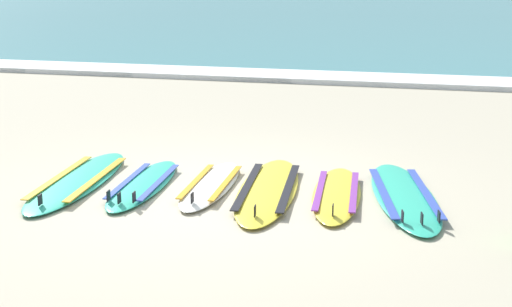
{
  "coord_description": "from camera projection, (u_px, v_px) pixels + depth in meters",
  "views": [
    {
      "loc": [
        2.34,
        -7.39,
        2.51
      ],
      "look_at": [
        0.25,
        1.01,
        0.25
      ],
      "focal_mm": 51.36,
      "sensor_mm": 36.0,
      "label": 1
    }
  ],
  "objects": [
    {
      "name": "ground_plane",
      "position": [
        213.0,
        196.0,
        8.11
      ],
      "size": [
        80.0,
        80.0,
        0.0
      ],
      "primitive_type": "plane",
      "color": "#B7AD93"
    },
    {
      "name": "sea",
      "position": [
        401.0,
        5.0,
        43.66
      ],
      "size": [
        80.0,
        60.0,
        0.1
      ],
      "primitive_type": "cube",
      "color": "teal",
      "rests_on": "ground"
    },
    {
      "name": "wave_foam_strip",
      "position": [
        328.0,
        78.0,
        16.14
      ],
      "size": [
        80.0,
        1.37,
        0.11
      ],
      "primitive_type": "cube",
      "color": "white",
      "rests_on": "ground"
    },
    {
      "name": "surfboard_0",
      "position": [
        78.0,
        180.0,
        8.57
      ],
      "size": [
        0.86,
        2.62,
        0.18
      ],
      "color": "#2DB793",
      "rests_on": "ground"
    },
    {
      "name": "surfboard_1",
      "position": [
        144.0,
        184.0,
        8.43
      ],
      "size": [
        0.67,
        2.09,
        0.18
      ],
      "color": "#2DB793",
      "rests_on": "ground"
    },
    {
      "name": "surfboard_2",
      "position": [
        211.0,
        185.0,
        8.41
      ],
      "size": [
        0.59,
        1.99,
        0.18
      ],
      "color": "silver",
      "rests_on": "ground"
    },
    {
      "name": "surfboard_3",
      "position": [
        268.0,
        189.0,
        8.24
      ],
      "size": [
        0.89,
        2.62,
        0.18
      ],
      "color": "yellow",
      "rests_on": "ground"
    },
    {
      "name": "surfboard_4",
      "position": [
        337.0,
        194.0,
        8.08
      ],
      "size": [
        0.71,
        2.13,
        0.18
      ],
      "color": "yellow",
      "rests_on": "ground"
    },
    {
      "name": "surfboard_5",
      "position": [
        404.0,
        195.0,
        8.02
      ],
      "size": [
        1.17,
        2.63,
        0.18
      ],
      "color": "#2DB793",
      "rests_on": "ground"
    }
  ]
}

